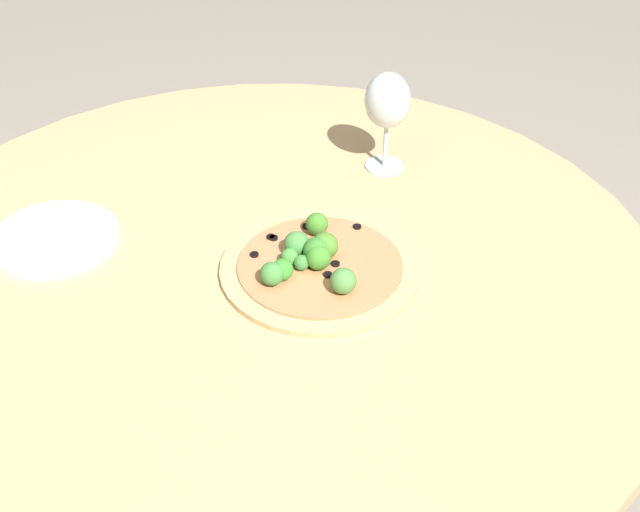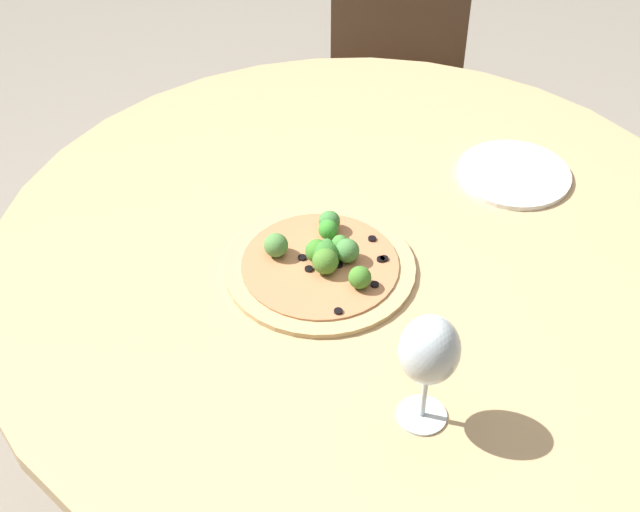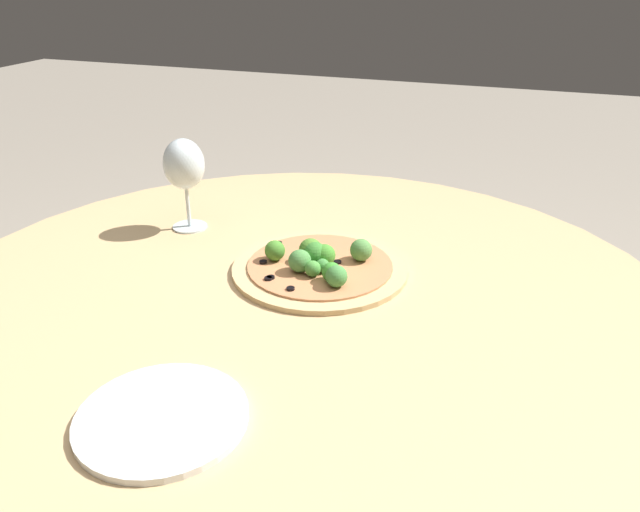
# 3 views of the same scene
# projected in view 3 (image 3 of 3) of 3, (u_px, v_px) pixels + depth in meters

# --- Properties ---
(dining_table) EXTENTS (1.31, 1.31, 0.74)m
(dining_table) POSITION_uv_depth(u_px,v_px,m) (298.00, 324.00, 1.08)
(dining_table) COLOR tan
(dining_table) RESTS_ON ground_plane
(pizza) EXTENTS (0.32, 0.32, 0.06)m
(pizza) POSITION_uv_depth(u_px,v_px,m) (320.00, 265.00, 1.13)
(pizza) COLOR tan
(pizza) RESTS_ON dining_table
(wine_glass) EXTENTS (0.08, 0.08, 0.19)m
(wine_glass) POSITION_uv_depth(u_px,v_px,m) (184.00, 166.00, 1.26)
(wine_glass) COLOR silver
(wine_glass) RESTS_ON dining_table
(plate_near) EXTENTS (0.21, 0.21, 0.01)m
(plate_near) POSITION_uv_depth(u_px,v_px,m) (162.00, 418.00, 0.77)
(plate_near) COLOR white
(plate_near) RESTS_ON dining_table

